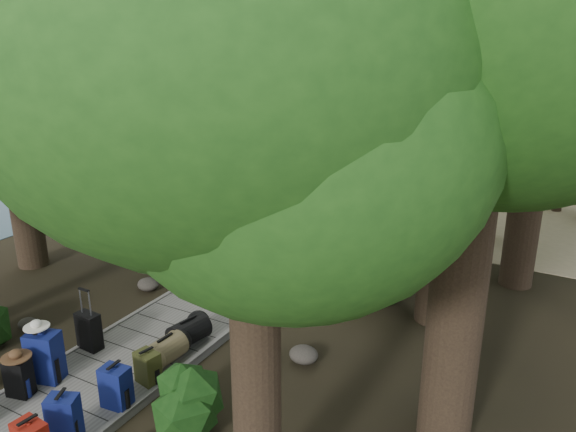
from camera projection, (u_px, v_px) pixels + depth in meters
The scene contains 44 objects.
ground at pixel (209, 308), 11.04m from camera, with size 120.00×120.00×0.00m, color black.
sand_beach at pixel (430, 155), 24.32m from camera, with size 40.00×22.00×0.02m, color tan.
water_bay at pixel (77, 94), 46.45m from camera, with size 50.00×60.00×0.02m, color #274451.
distant_hill at pixel (180, 73), 69.20m from camera, with size 32.00×16.00×12.00m, color black.
boardwalk at pixel (237, 286), 11.86m from camera, with size 2.00×12.00×0.12m, color slate.
backpack_left_b at pixel (19, 375), 8.16m from camera, with size 0.35×0.25×0.65m, color black, non-canonical shape.
backpack_left_c at pixel (45, 354), 8.49m from camera, with size 0.47×0.34×0.88m, color navy, non-canonical shape.
backpack_right_b at pixel (64, 416), 7.27m from camera, with size 0.39×0.27×0.70m, color navy, non-canonical shape.
backpack_right_c at pixel (116, 385), 7.92m from camera, with size 0.40×0.28×0.68m, color navy, non-canonical shape.
backpack_right_d at pixel (148, 366), 8.47m from camera, with size 0.37×0.26×0.56m, color #393D16, non-canonical shape.
duffel_right_khaki at pixel (166, 350), 9.00m from camera, with size 0.43×0.64×0.43m, color brown, non-canonical shape.
duffel_right_black at pixel (189, 332), 9.55m from camera, with size 0.43×0.69×0.43m, color black, non-canonical shape.
suitcase_on_boardwalk at pixel (89, 331), 9.36m from camera, with size 0.42×0.23×0.64m, color black, non-canonical shape.
lone_suitcase_on_sand at pixel (370, 196), 17.22m from camera, with size 0.41×0.23×0.64m, color black, non-canonical shape.
hat_brown at pixel (16, 353), 8.00m from camera, with size 0.42×0.42×0.13m, color #51351E, non-canonical shape.
hat_white at pixel (36, 323), 8.37m from camera, with size 0.38×0.38×0.13m, color silver, non-canonical shape.
kayak at pixel (306, 171), 20.98m from camera, with size 0.65×2.96×0.30m, color #B21D0F.
sun_lounger at pixel (486, 200), 16.97m from camera, with size 0.54×1.66×0.54m, color silver, non-canonical shape.
tree_right_a at pixel (252, 201), 5.21m from camera, with size 4.46×4.46×7.44m, color black, non-canonical shape.
tree_right_b at pixel (484, 46), 6.01m from camera, with size 5.67×5.67×10.12m, color black, non-canonical shape.
tree_right_c at pixel (458, 41), 9.04m from camera, with size 5.83×5.83×10.09m, color black, non-canonical shape.
tree_right_d at pixel (548, 49), 10.56m from camera, with size 5.31×5.31×9.73m, color black, non-canonical shape.
tree_right_e at pixel (502, 74), 13.38m from camera, with size 4.66×4.66×8.39m, color black, non-canonical shape.
tree_left_b at pixel (1, 51), 11.57m from camera, with size 5.31×5.31×9.57m, color black, non-canonical shape.
tree_left_c at pixel (145, 65), 14.40m from camera, with size 5.00×5.00×8.70m, color black, non-canonical shape.
tree_back_a at pixel (405, 51), 23.02m from camera, with size 5.00×5.00×8.65m, color black, non-canonical shape.
tree_back_b at pixel (495, 19), 21.27m from camera, with size 6.22×6.22×11.11m, color black, non-canonical shape.
tree_back_c at pixel (570, 52), 20.55m from camera, with size 4.89×4.89×8.81m, color black, non-canonical shape.
tree_back_d at pixel (305, 60), 24.58m from camera, with size 4.67×4.67×7.78m, color black, non-canonical shape.
palm_right_a at pixel (455, 89), 14.07m from camera, with size 4.45×4.45×7.59m, color #134416, non-canonical shape.
palm_right_b at pixel (576, 82), 15.90m from camera, with size 3.91×3.91×7.55m, color #134416, non-canonical shape.
palm_right_c at pixel (466, 90), 19.63m from camera, with size 4.00×4.00×6.36m, color #134416, non-canonical shape.
palm_left_a at pixel (211, 97), 17.82m from camera, with size 3.97×3.97×6.32m, color #134416, non-canonical shape.
rock_left_b at pixel (28, 324), 10.27m from camera, with size 0.37×0.33×0.20m, color #4C473F, non-canonical shape.
rock_left_c at pixel (148, 284), 11.79m from camera, with size 0.47×0.42×0.26m, color #4C473F, non-canonical shape.
rock_left_d at pixel (201, 244), 14.09m from camera, with size 0.33×0.30×0.18m, color #4C473F, non-canonical shape.
rock_right_b at pixel (304, 355), 9.24m from camera, with size 0.49×0.44×0.27m, color #4C473F, non-canonical shape.
rock_right_c at pixel (335, 298), 11.29m from camera, with size 0.33×0.30×0.18m, color #4C473F, non-canonical shape.
rock_right_d at pixel (397, 259), 12.98m from camera, with size 0.58×0.52×0.32m, color #4C473F, non-canonical shape.
shrub_left_b at pixel (165, 250), 12.82m from camera, with size 0.93×0.93×0.83m, color #225419, non-canonical shape.
shrub_left_c at pixel (223, 199), 16.07m from camera, with size 1.29×1.29×1.16m, color #225419, non-canonical shape.
shrub_right_a at pixel (185, 402), 7.60m from camera, with size 0.97×0.97×0.87m, color #225419, non-canonical shape.
shrub_right_b at pixel (374, 271), 11.18m from camera, with size 1.44×1.44×1.30m, color #225419, non-canonical shape.
shrub_right_c at pixel (388, 226), 14.51m from camera, with size 0.84×0.84×0.76m, color #225419, non-canonical shape.
Camera 1 is at (6.14, -7.91, 5.24)m, focal length 35.00 mm.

